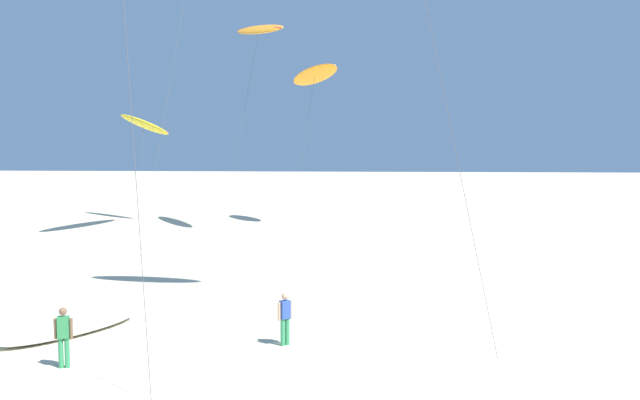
{
  "coord_description": "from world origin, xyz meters",
  "views": [
    {
      "loc": [
        5.44,
        -1.27,
        6.15
      ],
      "look_at": [
        3.84,
        20.04,
        4.46
      ],
      "focal_mm": 41.2,
      "sensor_mm": 36.0,
      "label": 1
    }
  ],
  "objects_px": {
    "grounded_kite_0": "(70,328)",
    "person_near_left": "(64,335)",
    "flying_kite_3": "(144,124)",
    "flying_kite_6": "(259,29)",
    "person_foreground_walker": "(285,316)",
    "flying_kite_2": "(314,75)"
  },
  "relations": [
    {
      "from": "person_near_left",
      "to": "flying_kite_2",
      "type": "bearing_deg",
      "value": 83.62
    },
    {
      "from": "grounded_kite_0",
      "to": "person_foreground_walker",
      "type": "xyz_separation_m",
      "value": [
        7.08,
        -0.84,
        0.7
      ]
    },
    {
      "from": "person_near_left",
      "to": "flying_kite_3",
      "type": "bearing_deg",
      "value": 104.52
    },
    {
      "from": "flying_kite_3",
      "to": "flying_kite_6",
      "type": "relative_size",
      "value": 0.84
    },
    {
      "from": "flying_kite_2",
      "to": "flying_kite_6",
      "type": "relative_size",
      "value": 0.81
    },
    {
      "from": "flying_kite_2",
      "to": "person_foreground_walker",
      "type": "height_order",
      "value": "flying_kite_2"
    },
    {
      "from": "flying_kite_2",
      "to": "flying_kite_6",
      "type": "xyz_separation_m",
      "value": [
        -3.46,
        -4.0,
        2.75
      ]
    },
    {
      "from": "flying_kite_3",
      "to": "flying_kite_6",
      "type": "height_order",
      "value": "flying_kite_6"
    },
    {
      "from": "flying_kite_2",
      "to": "grounded_kite_0",
      "type": "height_order",
      "value": "flying_kite_2"
    },
    {
      "from": "flying_kite_2",
      "to": "flying_kite_6",
      "type": "bearing_deg",
      "value": -130.85
    },
    {
      "from": "person_foreground_walker",
      "to": "flying_kite_3",
      "type": "bearing_deg",
      "value": 113.79
    },
    {
      "from": "flying_kite_2",
      "to": "person_foreground_walker",
      "type": "distance_m",
      "value": 34.16
    },
    {
      "from": "flying_kite_6",
      "to": "grounded_kite_0",
      "type": "relative_size",
      "value": 2.88
    },
    {
      "from": "flying_kite_6",
      "to": "person_foreground_walker",
      "type": "relative_size",
      "value": 9.16
    },
    {
      "from": "person_foreground_walker",
      "to": "flying_kite_2",
      "type": "bearing_deg",
      "value": 93.16
    },
    {
      "from": "grounded_kite_0",
      "to": "person_near_left",
      "type": "relative_size",
      "value": 3.08
    },
    {
      "from": "person_foreground_walker",
      "to": "grounded_kite_0",
      "type": "bearing_deg",
      "value": 173.2
    },
    {
      "from": "flying_kite_6",
      "to": "person_near_left",
      "type": "bearing_deg",
      "value": -90.88
    },
    {
      "from": "flying_kite_2",
      "to": "flying_kite_3",
      "type": "xyz_separation_m",
      "value": [
        -13.79,
        2.8,
        -3.49
      ]
    },
    {
      "from": "flying_kite_6",
      "to": "person_near_left",
      "type": "height_order",
      "value": "flying_kite_6"
    },
    {
      "from": "flying_kite_3",
      "to": "person_near_left",
      "type": "distance_m",
      "value": 39.84
    },
    {
      "from": "flying_kite_3",
      "to": "person_near_left",
      "type": "relative_size",
      "value": 7.41
    }
  ]
}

